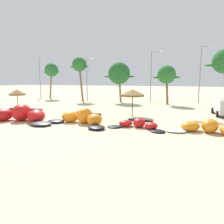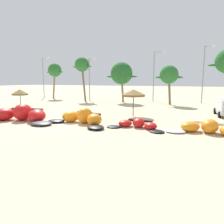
% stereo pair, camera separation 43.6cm
% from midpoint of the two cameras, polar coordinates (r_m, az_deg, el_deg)
% --- Properties ---
extents(ground_plane, '(260.00, 260.00, 0.00)m').
position_cam_midpoint_polar(ground_plane, '(19.74, -14.00, -2.88)').
color(ground_plane, beige).
extents(kite_left, '(8.25, 4.69, 1.62)m').
position_cam_midpoint_polar(kite_left, '(21.61, -23.70, -0.69)').
color(kite_left, '#333338').
rests_on(kite_left, ground).
extents(kite_left_of_center, '(6.52, 3.64, 1.43)m').
position_cam_midpoint_polar(kite_left_of_center, '(18.75, -7.67, -1.59)').
color(kite_left_of_center, black).
rests_on(kite_left_of_center, ground).
extents(kite_center, '(5.10, 2.44, 0.77)m').
position_cam_midpoint_polar(kite_center, '(17.15, 7.88, -3.42)').
color(kite_center, black).
rests_on(kite_center, ground).
extents(kite_right_of_center, '(6.10, 3.33, 1.04)m').
position_cam_midpoint_polar(kite_right_of_center, '(16.79, 26.09, -4.15)').
color(kite_right_of_center, white).
rests_on(kite_right_of_center, ground).
extents(beach_umbrella_near_van, '(2.41, 2.41, 2.63)m').
position_cam_midpoint_polar(beach_umbrella_near_van, '(33.15, -23.93, 5.07)').
color(beach_umbrella_near_van, brown).
rests_on(beach_umbrella_near_van, ground).
extents(beach_umbrella_middle, '(2.64, 2.64, 2.95)m').
position_cam_midpoint_polar(beach_umbrella_middle, '(22.53, 6.54, 5.31)').
color(beach_umbrella_middle, brown).
rests_on(beach_umbrella_middle, ground).
extents(palm_leftmost, '(4.36, 2.91, 7.61)m').
position_cam_midpoint_polar(palm_leftmost, '(47.29, -15.40, 11.06)').
color(palm_leftmost, '#7F6647').
rests_on(palm_leftmost, ground).
extents(palm_left, '(4.12, 2.75, 8.31)m').
position_cam_midpoint_polar(palm_left, '(40.61, -8.03, 12.75)').
color(palm_left, brown).
rests_on(palm_left, ground).
extents(palm_left_of_gap, '(5.89, 3.93, 7.15)m').
position_cam_midpoint_polar(palm_left_of_gap, '(37.45, 3.01, 10.65)').
color(palm_left_of_gap, '#7F6647').
rests_on(palm_left_of_gap, ground).
extents(palm_center_left, '(4.45, 2.97, 6.33)m').
position_cam_midpoint_polar(palm_center_left, '(34.75, 15.94, 9.88)').
color(palm_center_left, brown).
rests_on(palm_center_left, ground).
extents(lamppost_west, '(1.82, 0.24, 8.90)m').
position_cam_midpoint_polar(lamppost_west, '(49.17, -18.23, 9.60)').
color(lamppost_west, gray).
rests_on(lamppost_west, ground).
extents(lamppost_west_center, '(1.60, 0.24, 8.04)m').
position_cam_midpoint_polar(lamppost_west_center, '(39.60, -5.82, 9.63)').
color(lamppost_west_center, gray).
rests_on(lamppost_west_center, ground).
extents(lamppost_east_center, '(2.13, 0.24, 9.16)m').
position_cam_midpoint_polar(lamppost_east_center, '(39.20, 12.13, 10.41)').
color(lamppost_east_center, gray).
rests_on(lamppost_east_center, ground).
extents(lamppost_east, '(1.67, 0.24, 9.69)m').
position_cam_midpoint_polar(lamppost_east, '(38.77, 24.58, 10.17)').
color(lamppost_east, gray).
rests_on(lamppost_east, ground).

